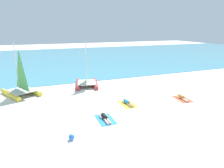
% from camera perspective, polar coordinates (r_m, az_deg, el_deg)
% --- Properties ---
extents(ground_plane, '(120.00, 120.00, 0.00)m').
position_cam_1_polar(ground_plane, '(23.32, -4.80, 0.33)').
color(ground_plane, white).
extents(ocean_water, '(120.00, 40.00, 0.05)m').
position_cam_1_polar(ocean_water, '(43.13, -13.11, 7.06)').
color(ocean_water, '#4C9EB7').
rests_on(ocean_water, ground).
extents(sailboat_red, '(3.12, 4.07, 4.72)m').
position_cam_1_polar(sailboat_red, '(21.93, -7.13, 1.18)').
color(sailboat_red, '#CC3838').
rests_on(sailboat_red, ground).
extents(sailboat_yellow, '(3.68, 4.34, 4.82)m').
position_cam_1_polar(sailboat_yellow, '(20.72, -24.13, -0.89)').
color(sailboat_yellow, yellow).
rests_on(sailboat_yellow, ground).
extents(towel_left, '(1.14, 1.93, 0.01)m').
position_cam_1_polar(towel_left, '(14.18, -1.88, -9.91)').
color(towel_left, '#338CD8').
rests_on(towel_left, ground).
extents(sunbather_left, '(0.55, 1.56, 0.30)m').
position_cam_1_polar(sunbather_left, '(14.18, -1.98, -9.35)').
color(sunbather_left, black).
rests_on(sunbather_left, towel_left).
extents(towel_middle, '(1.12, 1.91, 0.01)m').
position_cam_1_polar(towel_middle, '(16.89, 4.38, -5.65)').
color(towel_middle, yellow).
rests_on(towel_middle, ground).
extents(sunbather_middle, '(0.54, 1.56, 0.30)m').
position_cam_1_polar(sunbather_middle, '(16.90, 4.29, -5.18)').
color(sunbather_middle, '#268CCC').
rests_on(sunbather_middle, towel_middle).
extents(towel_right, '(1.37, 2.04, 0.01)m').
position_cam_1_polar(towel_right, '(19.06, 19.12, -3.98)').
color(towel_right, '#EA5933').
rests_on(towel_right, ground).
extents(sunbather_right, '(0.64, 1.57, 0.30)m').
position_cam_1_polar(sunbather_right, '(19.08, 19.04, -3.57)').
color(sunbather_right, orange).
rests_on(sunbather_right, towel_right).
extents(beach_ball, '(0.34, 0.34, 0.34)m').
position_cam_1_polar(beach_ball, '(12.02, -11.27, -14.34)').
color(beach_ball, '#337FE5').
rests_on(beach_ball, ground).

